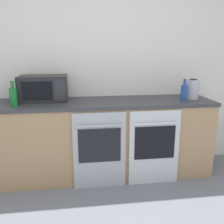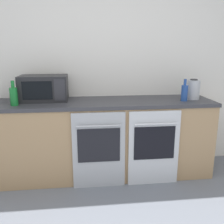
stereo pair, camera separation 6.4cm
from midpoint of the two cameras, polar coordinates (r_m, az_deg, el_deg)
The scene contains 8 objects.
wall_back at distance 3.13m, azimuth -2.38°, elevation 10.97°, with size 10.00×0.06×2.60m.
counter_back at distance 2.98m, azimuth -1.75°, elevation -5.94°, with size 2.57×0.62×0.90m.
oven_left at distance 2.69m, azimuth -2.33°, elevation -8.72°, with size 0.56×0.06×0.84m.
oven_right at distance 2.79m, azimuth 10.19°, elevation -8.04°, with size 0.56×0.06×0.84m.
microwave at distance 2.94m, azimuth -14.68°, elevation 5.31°, with size 0.53×0.34×0.29m.
bottle_blue at distance 2.96m, azimuth 16.83°, elevation 4.31°, with size 0.07×0.07×0.25m.
bottle_green at distance 2.78m, azimuth -20.94°, elevation 3.48°, with size 0.08×0.08×0.26m.
kettle at distance 3.09m, azimuth 18.65°, elevation 4.88°, with size 0.15×0.15×0.24m.
Camera 2 is at (-0.20, -1.10, 1.47)m, focal length 40.00 mm.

